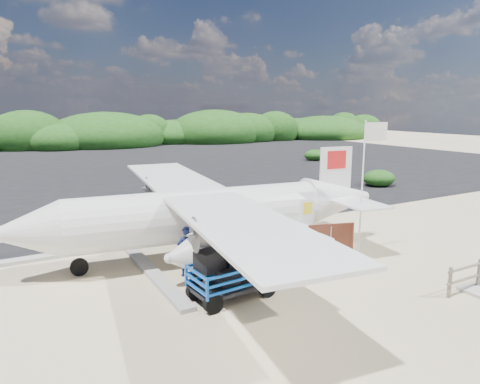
{
  "coord_description": "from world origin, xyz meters",
  "views": [
    {
      "loc": [
        -8.8,
        -12.7,
        5.84
      ],
      "look_at": [
        0.88,
        4.58,
        1.93
      ],
      "focal_mm": 32.0,
      "sensor_mm": 36.0,
      "label": 1
    }
  ],
  "objects": [
    {
      "name": "signboard",
      "position": [
        1.76,
        -0.87,
        0.0
      ],
      "size": [
        1.91,
        0.74,
        1.6
      ],
      "primitive_type": null,
      "rotation": [
        0.0,
        0.0,
        -0.29
      ],
      "color": "#562818",
      "rests_on": "ground"
    },
    {
      "name": "crew_a",
      "position": [
        -3.45,
        0.69,
        0.9
      ],
      "size": [
        0.7,
        0.5,
        1.8
      ],
      "primitive_type": "imported",
      "rotation": [
        0.0,
        0.0,
        3.03
      ],
      "color": "#141C4B",
      "rests_on": "ground"
    },
    {
      "name": "baggage_cart",
      "position": [
        -2.94,
        -1.71,
        0.0
      ],
      "size": [
        2.88,
        1.8,
        1.38
      ],
      "primitive_type": null,
      "rotation": [
        0.0,
        0.0,
        0.08
      ],
      "color": "blue",
      "rests_on": "ground"
    },
    {
      "name": "lagoon",
      "position": [
        -9.0,
        1.5,
        0.0
      ],
      "size": [
        9.0,
        7.0,
        0.4
      ],
      "primitive_type": null,
      "color": "#B2B2B2",
      "rests_on": "ground"
    },
    {
      "name": "flagpole",
      "position": [
        3.5,
        -0.6,
        0.0
      ],
      "size": [
        1.12,
        0.56,
        5.38
      ],
      "primitive_type": null,
      "rotation": [
        0.0,
        0.0,
        -0.11
      ],
      "color": "white",
      "rests_on": "ground"
    },
    {
      "name": "aircraft_small",
      "position": [
        -5.71,
        37.92,
        0.0
      ],
      "size": [
        6.79,
        6.79,
        2.35
      ],
      "primitive_type": null,
      "rotation": [
        0.0,
        0.0,
        3.1
      ],
      "color": "#B2B2B2",
      "rests_on": "ground"
    },
    {
      "name": "crew_b",
      "position": [
        2.69,
        5.43,
        0.76
      ],
      "size": [
        0.78,
        0.63,
        1.53
      ],
      "primitive_type": "imported",
      "rotation": [
        0.0,
        0.0,
        3.22
      ],
      "color": "#141C4B",
      "rests_on": "ground"
    },
    {
      "name": "asphalt_apron",
      "position": [
        0.0,
        30.0,
        0.0
      ],
      "size": [
        90.0,
        50.0,
        0.04
      ],
      "primitive_type": null,
      "color": "#B2B2B2",
      "rests_on": "ground"
    },
    {
      "name": "ground",
      "position": [
        0.0,
        0.0,
        0.0
      ],
      "size": [
        160.0,
        160.0,
        0.0
      ],
      "primitive_type": "plane",
      "color": "beige"
    },
    {
      "name": "crew_c",
      "position": [
        1.45,
        4.19,
        0.81
      ],
      "size": [
        1.03,
        0.75,
        1.62
      ],
      "primitive_type": "imported",
      "rotation": [
        0.0,
        0.0,
        2.71
      ],
      "color": "#141C4B",
      "rests_on": "ground"
    },
    {
      "name": "vegetation_band",
      "position": [
        0.0,
        55.0,
        0.0
      ],
      "size": [
        124.0,
        8.0,
        4.4
      ],
      "primitive_type": null,
      "color": "#B2B2B2",
      "rests_on": "ground"
    },
    {
      "name": "aircraft_large",
      "position": [
        14.5,
        20.28,
        0.0
      ],
      "size": [
        19.91,
        19.91,
        5.34
      ],
      "primitive_type": null,
      "rotation": [
        0.0,
        0.0,
        3.01
      ],
      "color": "#B2B2B2",
      "rests_on": "ground"
    }
  ]
}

